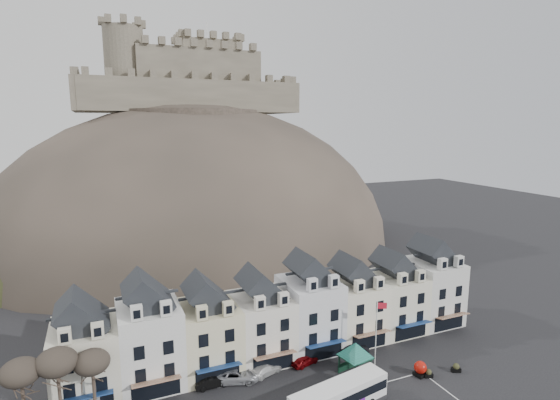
# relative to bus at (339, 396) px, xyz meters

# --- Properties ---
(townhouse_terrace) EXTENTS (54.40, 9.35, 11.80)m
(townhouse_terrace) POSITION_rel_bus_xyz_m (0.05, 13.40, 3.53)
(townhouse_terrace) COLOR silver
(townhouse_terrace) RESTS_ON ground
(castle_hill) EXTENTS (100.00, 76.00, 68.00)m
(castle_hill) POSITION_rel_bus_xyz_m (1.16, 66.38, -1.66)
(castle_hill) COLOR #322D27
(castle_hill) RESTS_ON ground
(castle) EXTENTS (50.20, 22.20, 22.00)m
(castle) POSITION_rel_bus_xyz_m (0.41, 73.36, 38.43)
(castle) COLOR brown
(castle) RESTS_ON ground
(tree_left_far) EXTENTS (3.61, 3.61, 8.24)m
(tree_left_far) POSITION_rel_bus_xyz_m (-29.09, 7.93, 5.13)
(tree_left_far) COLOR #352B22
(tree_left_far) RESTS_ON ground
(tree_left_mid) EXTENTS (3.78, 3.78, 8.64)m
(tree_left_mid) POSITION_rel_bus_xyz_m (-26.09, 7.93, 5.48)
(tree_left_mid) COLOR #352B22
(tree_left_mid) RESTS_ON ground
(tree_left_near) EXTENTS (3.43, 3.43, 7.84)m
(tree_left_near) POSITION_rel_bus_xyz_m (-23.09, 7.93, 4.79)
(tree_left_near) COLOR #352B22
(tree_left_near) RESTS_ON ground
(bus) EXTENTS (11.60, 4.62, 3.19)m
(bus) POSITION_rel_bus_xyz_m (0.00, 0.00, 0.00)
(bus) COLOR #262628
(bus) RESTS_ON ground
(bus_shelter) EXTENTS (6.33, 6.33, 4.09)m
(bus_shelter) POSITION_rel_bus_xyz_m (5.24, 5.19, 1.41)
(bus_shelter) COLOR black
(bus_shelter) RESTS_ON ground
(red_buoy) EXTENTS (1.47, 1.47, 1.82)m
(red_buoy) POSITION_rel_bus_xyz_m (12.21, 1.95, -0.83)
(red_buoy) COLOR black
(red_buoy) RESTS_ON ground
(flagpole) EXTENTS (1.15, 0.53, 8.53)m
(flagpole) POSITION_rel_bus_xyz_m (8.59, 5.72, 3.11)
(flagpole) COLOR silver
(flagpole) RESTS_ON ground
(planter_west) EXTENTS (1.20, 0.90, 1.08)m
(planter_west) POSITION_rel_bus_xyz_m (16.76, 0.93, -1.25)
(planter_west) COLOR black
(planter_west) RESTS_ON ground
(planter_east) EXTENTS (1.13, 0.80, 1.02)m
(planter_east) POSITION_rel_bus_xyz_m (12.91, 1.33, -1.27)
(planter_east) COLOR black
(planter_east) RESTS_ON ground
(car_black) EXTENTS (4.10, 1.43, 1.35)m
(car_black) POSITION_rel_bus_xyz_m (-10.89, 9.43, -1.09)
(car_black) COLOR black
(car_black) RESTS_ON ground
(car_silver) EXTENTS (5.92, 4.07, 1.53)m
(car_silver) POSITION_rel_bus_xyz_m (-8.21, 9.43, -1.00)
(car_silver) COLOR #A9ABB1
(car_silver) RESTS_ON ground
(car_white) EXTENTS (4.75, 3.13, 1.28)m
(car_white) POSITION_rel_bus_xyz_m (-4.49, 9.43, -1.13)
(car_white) COLOR silver
(car_white) RESTS_ON ground
(car_maroon) EXTENTS (3.90, 2.43, 1.24)m
(car_maroon) POSITION_rel_bus_xyz_m (0.71, 9.43, -1.15)
(car_maroon) COLOR #650508
(car_maroon) RESTS_ON ground
(car_charcoal) EXTENTS (4.15, 1.82, 1.33)m
(car_charcoal) POSITION_rel_bus_xyz_m (7.76, 9.43, -1.10)
(car_charcoal) COLOR black
(car_charcoal) RESTS_ON ground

